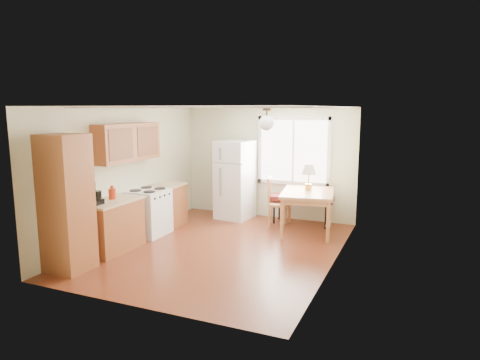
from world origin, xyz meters
The scene contains 11 objects.
room_shell centered at (0.00, 0.00, 1.25)m, with size 4.60×5.60×2.62m.
kitchen_run centered at (-1.72, -0.63, 0.84)m, with size 0.65×3.40×2.20m.
window_unit centered at (0.60, 2.47, 1.55)m, with size 1.64×0.05×1.51m.
pendant_light centered at (0.70, 0.40, 2.24)m, with size 0.26×0.26×0.40m.
refrigerator centered at (-0.64, 2.08, 0.88)m, with size 0.81×0.81×1.76m.
bench centered at (0.90, 2.14, 0.55)m, with size 1.38×0.63×0.62m.
dining_table centered at (1.16, 1.60, 0.73)m, with size 1.21×1.48×0.83m.
chair centered at (0.37, 1.83, 0.59)m, with size 0.47×0.47×1.03m.
table_lamp centered at (1.12, 1.80, 1.21)m, with size 0.30×0.30×0.52m.
coffee_maker centered at (-1.72, -1.25, 1.05)m, with size 0.22×0.27×0.40m.
kettle centered at (-1.75, -0.76, 1.00)m, with size 0.13×0.13×0.25m.
Camera 1 is at (3.19, -6.64, 2.47)m, focal length 32.00 mm.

